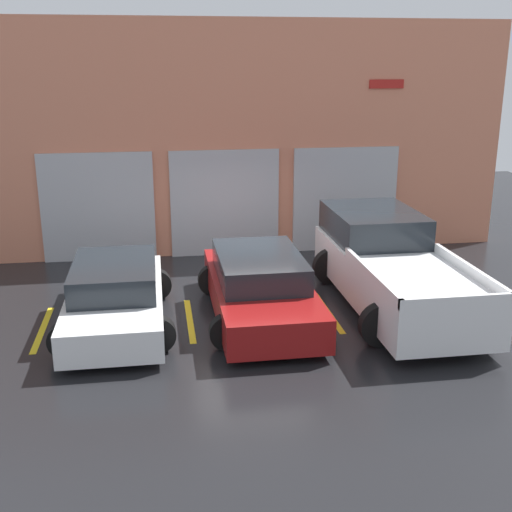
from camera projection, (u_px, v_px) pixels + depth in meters
name	position (u px, v px, depth m)	size (l,w,h in m)	color
ground_plane	(250.00, 292.00, 14.05)	(28.00, 28.00, 0.00)	black
shophouse_building	(230.00, 142.00, 16.31)	(14.36, 0.68, 5.86)	#D17A5B
pickup_truck	(390.00, 266.00, 13.21)	(2.57, 5.45, 1.72)	white
sedan_white	(116.00, 296.00, 12.18)	(2.17, 4.21, 1.22)	white
sedan_side	(260.00, 287.00, 12.59)	(2.25, 4.50, 1.27)	maroon
parking_stripe_far_left	(43.00, 329.00, 12.11)	(0.12, 2.20, 0.01)	gold
parking_stripe_left	(190.00, 320.00, 12.53)	(0.12, 2.20, 0.01)	gold
parking_stripe_centre	(328.00, 312.00, 12.94)	(0.12, 2.20, 0.01)	gold
parking_stripe_right	(457.00, 304.00, 13.35)	(0.12, 2.20, 0.01)	gold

